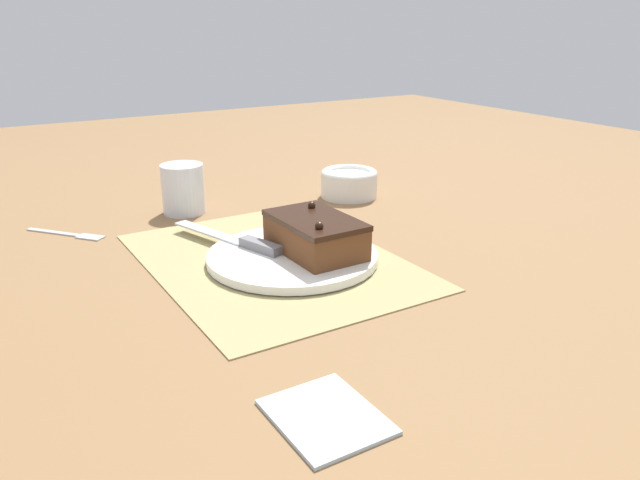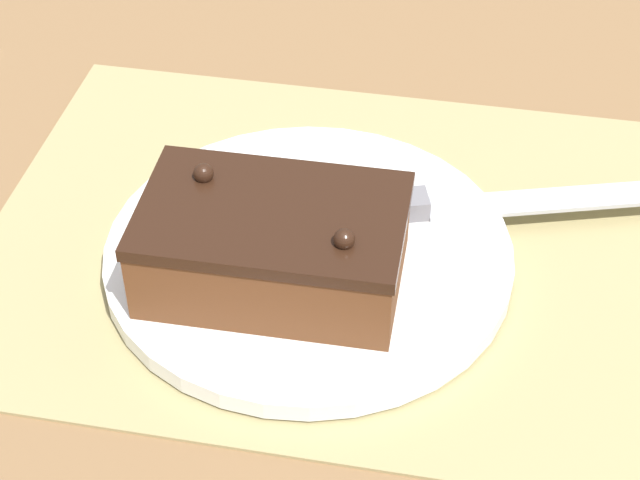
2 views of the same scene
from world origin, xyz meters
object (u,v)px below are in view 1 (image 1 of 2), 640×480
at_px(chocolate_cake, 315,235).
at_px(drinking_glass, 183,189).
at_px(small_bowl, 349,182).
at_px(cake_plate, 292,256).
at_px(serving_knife, 243,241).
at_px(dessert_fork, 71,234).

xyz_separation_m(chocolate_cake, drinking_glass, (0.34, 0.08, 0.00)).
bearing_deg(small_bowl, cake_plate, 133.04).
bearing_deg(small_bowl, drinking_glass, 77.91).
height_order(chocolate_cake, small_bowl, chocolate_cake).
distance_m(serving_knife, dessert_fork, 0.31).
xyz_separation_m(serving_knife, dessert_fork, (0.23, 0.21, -0.02)).
bearing_deg(drinking_glass, dessert_fork, 96.40).
relative_size(small_bowl, dessert_fork, 0.90).
relative_size(cake_plate, dessert_fork, 2.01).
bearing_deg(dessert_fork, serving_knife, 92.82).
bearing_deg(cake_plate, serving_knife, 34.46).
xyz_separation_m(chocolate_cake, dessert_fork, (0.31, 0.29, -0.04)).
xyz_separation_m(drinking_glass, small_bowl, (-0.07, -0.32, -0.02)).
distance_m(small_bowl, dessert_fork, 0.53).
relative_size(cake_plate, chocolate_cake, 1.64).
xyz_separation_m(cake_plate, chocolate_cake, (-0.01, -0.03, 0.03)).
bearing_deg(small_bowl, chocolate_cake, 138.13).
height_order(serving_knife, drinking_glass, drinking_glass).
height_order(chocolate_cake, serving_knife, chocolate_cake).
relative_size(chocolate_cake, drinking_glass, 1.69).
relative_size(cake_plate, drinking_glass, 2.78).
bearing_deg(serving_knife, chocolate_cake, -64.38).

